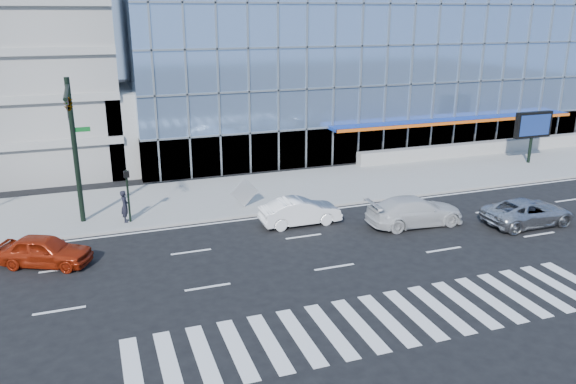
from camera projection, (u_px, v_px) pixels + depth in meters
name	position (u px, v px, depth m)	size (l,w,h in m)	color
ground	(304.00, 236.00, 29.80)	(160.00, 160.00, 0.00)	black
sidewalk	(260.00, 192.00, 36.95)	(120.00, 8.00, 0.15)	gray
theatre_building	(341.00, 54.00, 55.33)	(42.00, 26.00, 15.00)	#7797C6
ramp_block	(147.00, 127.00, 43.11)	(6.00, 8.00, 6.00)	gray
retaining_wall	(517.00, 145.00, 47.70)	(30.00, 0.80, 1.00)	gray
traffic_signal	(71.00, 120.00, 28.50)	(1.14, 5.74, 8.00)	black
ped_signal_post	(128.00, 188.00, 30.86)	(0.30, 0.33, 3.00)	black
marquee_sign	(533.00, 126.00, 43.08)	(3.20, 0.43, 4.00)	black
silver_suv	(528.00, 212.00, 31.29)	(2.42, 5.25, 1.46)	#B2B2B7
white_suv	(415.00, 211.00, 31.25)	(2.25, 5.54, 1.61)	silver
white_sedan	(300.00, 211.00, 31.34)	(1.59, 4.55, 1.50)	white
red_sedan	(45.00, 251.00, 26.21)	(1.73, 4.31, 1.47)	maroon
pedestrian	(125.00, 206.00, 31.24)	(0.67, 0.44, 1.83)	black
tilted_panel	(244.00, 192.00, 33.66)	(1.30, 0.06, 1.30)	#A3A3A3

